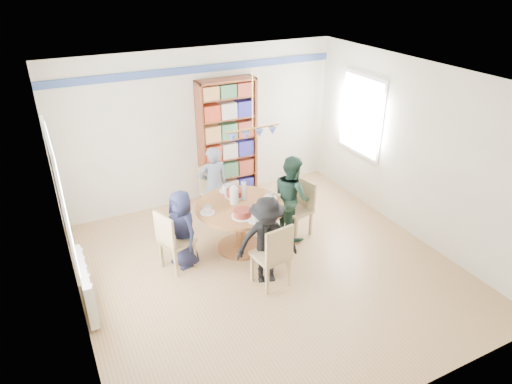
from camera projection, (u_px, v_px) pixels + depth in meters
ground at (269, 268)px, 6.53m from camera, size 5.00×5.00×0.00m
room_shell at (224, 144)px, 6.37m from camera, size 5.00×5.00×5.00m
radiator at (86, 285)px, 5.65m from camera, size 0.12×1.00×0.60m
dining_table at (240, 216)px, 6.75m from camera, size 1.30×1.30×0.75m
chair_left at (172, 239)px, 6.29m from camera, size 0.52×0.52×0.93m
chair_right at (301, 205)px, 7.18m from camera, size 0.47×0.47×0.90m
chair_far at (214, 191)px, 7.60m from camera, size 0.42×0.42×0.93m
chair_near at (274, 254)px, 5.94m from camera, size 0.48×0.48×0.96m
person_left at (182, 229)px, 6.39m from camera, size 0.52×0.65×1.16m
person_right at (292, 197)px, 7.06m from camera, size 0.52×0.66×1.35m
person_far at (214, 185)px, 7.44m from camera, size 0.50×0.34×1.33m
person_near at (267, 241)px, 6.03m from camera, size 0.92×0.68×1.26m
bookshelf at (227, 142)px, 8.07m from camera, size 1.04×0.31×2.18m
tableware at (237, 200)px, 6.64m from camera, size 1.22×1.22×0.32m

